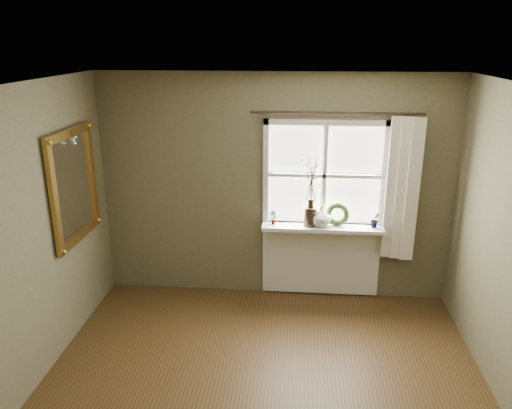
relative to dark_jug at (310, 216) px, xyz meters
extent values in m
plane|color=silver|center=(-0.41, -2.12, 1.57)|extent=(4.50, 4.50, 0.00)
cube|color=brown|center=(-0.41, 0.18, 0.27)|extent=(4.00, 0.10, 2.60)
cube|color=silver|center=(0.14, 0.10, -0.14)|extent=(1.36, 0.06, 0.06)
cube|color=silver|center=(0.14, 0.10, 1.04)|extent=(1.36, 0.06, 0.06)
cube|color=silver|center=(-0.51, 0.10, 0.45)|extent=(0.06, 0.06, 1.24)
cube|color=silver|center=(0.79, 0.10, 0.45)|extent=(0.06, 0.06, 1.24)
cube|color=silver|center=(0.14, 0.10, 0.45)|extent=(1.24, 0.05, 0.04)
cube|color=silver|center=(0.14, 0.10, 0.45)|extent=(0.04, 0.05, 1.12)
cube|color=white|center=(-0.18, 0.12, 0.75)|extent=(0.59, 0.01, 0.53)
cube|color=white|center=(0.47, 0.12, 0.75)|extent=(0.59, 0.01, 0.53)
cube|color=white|center=(-0.18, 0.12, 0.16)|extent=(0.59, 0.01, 0.53)
cube|color=white|center=(0.47, 0.12, 0.16)|extent=(0.59, 0.01, 0.53)
cube|color=silver|center=(0.14, 0.00, -0.13)|extent=(1.36, 0.26, 0.04)
cube|color=silver|center=(0.14, 0.11, -0.57)|extent=(1.36, 0.04, 0.88)
cylinder|color=black|center=(0.00, 0.00, 0.00)|extent=(0.19, 0.19, 0.22)
imported|color=silver|center=(0.12, 0.00, 0.01)|extent=(0.29, 0.29, 0.24)
torus|color=#314820|center=(0.31, 0.04, -0.01)|extent=(0.27, 0.14, 0.27)
imported|color=#314820|center=(-0.42, 0.00, -0.02)|extent=(0.10, 0.08, 0.17)
imported|color=#314820|center=(0.72, 0.00, -0.02)|extent=(0.12, 0.11, 0.18)
cube|color=beige|center=(0.98, 0.01, 0.34)|extent=(0.36, 0.12, 1.59)
cylinder|color=black|center=(0.24, 0.05, 1.15)|extent=(1.84, 0.03, 0.03)
cube|color=white|center=(-2.38, -0.70, 0.51)|extent=(0.02, 0.79, 0.97)
cube|color=olive|center=(-2.37, -0.70, 1.04)|extent=(0.05, 0.96, 0.08)
cube|color=olive|center=(-2.37, -0.70, -0.02)|extent=(0.05, 0.96, 0.08)
cube|color=olive|center=(-2.37, -1.14, 0.51)|extent=(0.05, 0.08, 0.97)
cube|color=olive|center=(-2.37, -0.27, 0.51)|extent=(0.05, 0.08, 0.97)
sphere|color=silver|center=(-2.32, -0.73, 0.98)|extent=(0.04, 0.04, 0.04)
sphere|color=silver|center=(-2.32, -0.70, 0.94)|extent=(0.04, 0.04, 0.04)
sphere|color=silver|center=(-2.32, -0.67, 0.99)|extent=(0.04, 0.04, 0.04)
camera|label=1|loc=(-0.15, -5.30, 1.91)|focal=35.00mm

